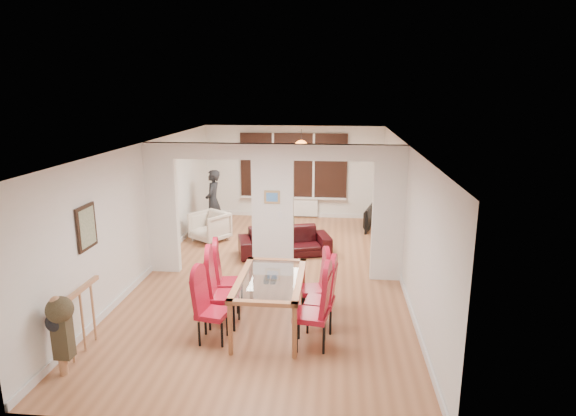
# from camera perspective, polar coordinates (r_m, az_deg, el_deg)

# --- Properties ---
(floor) EXTENTS (5.00, 9.00, 0.01)m
(floor) POSITION_cam_1_polar(r_m,az_deg,el_deg) (9.68, -1.75, -7.84)
(floor) COLOR #A06440
(floor) RESTS_ON ground
(room_walls) EXTENTS (5.00, 9.00, 2.60)m
(room_walls) POSITION_cam_1_polar(r_m,az_deg,el_deg) (9.28, -1.81, -0.37)
(room_walls) COLOR silver
(room_walls) RESTS_ON floor
(divider_wall) EXTENTS (5.00, 0.18, 2.60)m
(divider_wall) POSITION_cam_1_polar(r_m,az_deg,el_deg) (9.28, -1.81, -0.37)
(divider_wall) COLOR white
(divider_wall) RESTS_ON floor
(bay_window_blinds) EXTENTS (3.00, 0.08, 1.80)m
(bay_window_blinds) POSITION_cam_1_polar(r_m,az_deg,el_deg) (13.57, 0.65, 5.08)
(bay_window_blinds) COLOR black
(bay_window_blinds) RESTS_ON room_walls
(radiator) EXTENTS (1.40, 0.08, 0.50)m
(radiator) POSITION_cam_1_polar(r_m,az_deg,el_deg) (13.77, 0.62, 0.11)
(radiator) COLOR white
(radiator) RESTS_ON floor
(pendant_light) EXTENTS (0.36, 0.36, 0.36)m
(pendant_light) POSITION_cam_1_polar(r_m,az_deg,el_deg) (12.33, 1.58, 7.23)
(pendant_light) COLOR orange
(pendant_light) RESTS_ON room_walls
(stair_newel) EXTENTS (0.40, 1.20, 1.10)m
(stair_newel) POSITION_cam_1_polar(r_m,az_deg,el_deg) (7.33, -23.42, -11.82)
(stair_newel) COLOR #B17951
(stair_newel) RESTS_ON floor
(wall_poster) EXTENTS (0.04, 0.52, 0.67)m
(wall_poster) POSITION_cam_1_polar(r_m,az_deg,el_deg) (7.73, -22.77, -2.11)
(wall_poster) COLOR gray
(wall_poster) RESTS_ON room_walls
(pillar_photo) EXTENTS (0.30, 0.03, 0.25)m
(pillar_photo) POSITION_cam_1_polar(r_m,az_deg,el_deg) (9.12, -1.91, 1.31)
(pillar_photo) COLOR #4C8CD8
(pillar_photo) RESTS_ON divider_wall
(dining_table) EXTENTS (0.99, 1.76, 0.82)m
(dining_table) POSITION_cam_1_polar(r_m,az_deg,el_deg) (7.51, -2.10, -11.16)
(dining_table) COLOR #9B5E39
(dining_table) RESTS_ON floor
(dining_chair_la) EXTENTS (0.48, 0.48, 1.03)m
(dining_chair_la) POSITION_cam_1_polar(r_m,az_deg,el_deg) (7.17, -8.92, -11.66)
(dining_chair_la) COLOR #A41025
(dining_chair_la) RESTS_ON floor
(dining_chair_lb) EXTENTS (0.50, 0.50, 1.14)m
(dining_chair_lb) POSITION_cam_1_polar(r_m,az_deg,el_deg) (7.58, -7.61, -9.72)
(dining_chair_lb) COLOR #A41025
(dining_chair_lb) RESTS_ON floor
(dining_chair_lc) EXTENTS (0.50, 0.50, 1.08)m
(dining_chair_lc) POSITION_cam_1_polar(r_m,az_deg,el_deg) (8.12, -7.04, -8.25)
(dining_chair_lc) COLOR #A41025
(dining_chair_lc) RESTS_ON floor
(dining_chair_ra) EXTENTS (0.52, 0.52, 1.14)m
(dining_chair_ra) POSITION_cam_1_polar(r_m,az_deg,el_deg) (6.93, 2.76, -11.95)
(dining_chair_ra) COLOR #A41025
(dining_chair_ra) RESTS_ON floor
(dining_chair_rb) EXTENTS (0.48, 0.48, 1.06)m
(dining_chair_rb) POSITION_cam_1_polar(r_m,az_deg,el_deg) (7.44, 3.78, -10.43)
(dining_chair_rb) COLOR #A41025
(dining_chair_rb) RESTS_ON floor
(dining_chair_rc) EXTENTS (0.48, 0.48, 1.02)m
(dining_chair_rc) POSITION_cam_1_polar(r_m,az_deg,el_deg) (7.88, 3.07, -9.11)
(dining_chair_rc) COLOR #A41025
(dining_chair_rc) RESTS_ON floor
(sofa) EXTENTS (2.15, 1.32, 0.59)m
(sofa) POSITION_cam_1_polar(r_m,az_deg,el_deg) (10.71, -0.42, -3.99)
(sofa) COLOR black
(sofa) RESTS_ON floor
(armchair) EXTENTS (1.07, 1.07, 0.71)m
(armchair) POSITION_cam_1_polar(r_m,az_deg,el_deg) (11.78, -9.25, -2.19)
(armchair) COLOR beige
(armchair) RESTS_ON floor
(person) EXTENTS (0.59, 0.39, 1.61)m
(person) POSITION_cam_1_polar(r_m,az_deg,el_deg) (12.39, -8.86, 0.79)
(person) COLOR black
(person) RESTS_ON floor
(television) EXTENTS (1.09, 0.40, 0.62)m
(television) POSITION_cam_1_polar(r_m,az_deg,el_deg) (12.80, 9.18, -1.08)
(television) COLOR black
(television) RESTS_ON floor
(coffee_table) EXTENTS (1.07, 0.72, 0.22)m
(coffee_table) POSITION_cam_1_polar(r_m,az_deg,el_deg) (11.99, 0.80, -2.93)
(coffee_table) COLOR black
(coffee_table) RESTS_ON floor
(bottle) EXTENTS (0.07, 0.07, 0.30)m
(bottle) POSITION_cam_1_polar(r_m,az_deg,el_deg) (11.94, 0.58, -1.70)
(bottle) COLOR #143F19
(bottle) RESTS_ON coffee_table
(bowl) EXTENTS (0.21, 0.21, 0.05)m
(bowl) POSITION_cam_1_polar(r_m,az_deg,el_deg) (12.04, 0.14, -2.17)
(bowl) COLOR black
(bowl) RESTS_ON coffee_table
(shoes) EXTENTS (0.22, 0.24, 0.09)m
(shoes) POSITION_cam_1_polar(r_m,az_deg,el_deg) (9.28, -2.12, -8.55)
(shoes) COLOR black
(shoes) RESTS_ON floor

